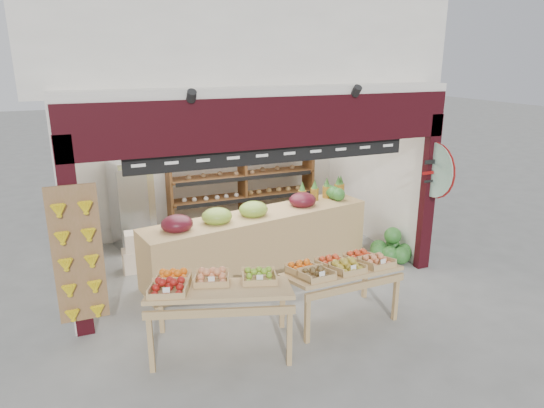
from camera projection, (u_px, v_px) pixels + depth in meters
The scene contains 11 objects.
ground at pixel (252, 269), 8.38m from camera, with size 60.00×60.00×0.00m, color slate.
shop_structure at pixel (218, 33), 8.67m from camera, with size 6.36×5.12×5.40m.
banana_board at pixel (78, 258), 6.02m from camera, with size 0.60×0.15×1.80m.
gift_sign at pixel (434, 170), 7.87m from camera, with size 0.04×0.93×0.92m.
back_shelving at pixel (243, 179), 9.79m from camera, with size 3.02×0.50×1.86m.
refrigerator at pixel (132, 204), 9.16m from camera, with size 0.66×0.66×1.70m, color silver.
cardboard_stack at pixel (150, 254), 8.35m from camera, with size 0.99×0.72×0.69m.
mid_counter at pixel (259, 240), 8.20m from camera, with size 4.09×1.47×1.24m.
display_table_left at pixel (211, 286), 5.93m from camera, with size 1.93×1.44×1.08m.
display_table_right at pixel (340, 268), 6.59m from camera, with size 1.53×0.88×0.97m.
watermelon_pile at pixel (391, 249), 8.72m from camera, with size 0.76×0.76×0.59m.
Camera 1 is at (-2.64, -7.23, 3.52)m, focal length 32.00 mm.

